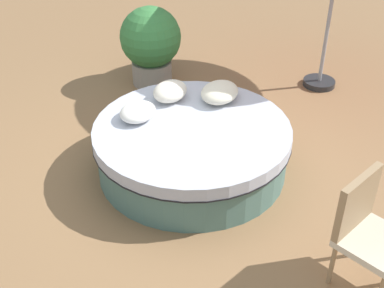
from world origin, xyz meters
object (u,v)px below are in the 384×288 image
round_bed (192,148)px  throw_pillow_1 (170,91)px  planter (151,43)px  throw_pillow_2 (138,112)px  throw_pillow_0 (220,92)px  patio_chair (367,226)px

round_bed → throw_pillow_1: size_ratio=4.63×
throw_pillow_1 → planter: bearing=-141.2°
throw_pillow_1 → planter: (-1.15, -0.93, -0.04)m
throw_pillow_2 → round_bed: bearing=100.4°
round_bed → throw_pillow_0: 0.73m
throw_pillow_0 → throw_pillow_2: (0.75, -0.60, -0.02)m
round_bed → planter: bearing=-138.1°
round_bed → patio_chair: 2.04m
throw_pillow_1 → planter: size_ratio=0.41×
round_bed → throw_pillow_2: size_ratio=4.87×
throw_pillow_0 → throw_pillow_2: throw_pillow_0 is taller
round_bed → planter: (-1.57, -1.41, 0.33)m
throw_pillow_1 → throw_pillow_2: throw_pillow_1 is taller
throw_pillow_1 → patio_chair: (1.13, 2.36, -0.08)m
throw_pillow_1 → patio_chair: bearing=64.4°
throw_pillow_0 → patio_chair: 2.31m
throw_pillow_0 → throw_pillow_1: bearing=-65.5°
throw_pillow_1 → throw_pillow_2: 0.53m
round_bed → throw_pillow_2: 0.68m
throw_pillow_0 → patio_chair: patio_chair is taller
throw_pillow_2 → patio_chair: size_ratio=0.43×
throw_pillow_0 → round_bed: bearing=-2.0°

